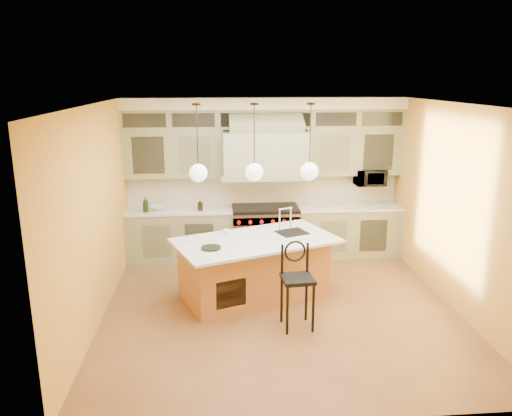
{
  "coord_description": "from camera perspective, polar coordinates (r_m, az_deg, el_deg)",
  "views": [
    {
      "loc": [
        -0.89,
        -6.58,
        3.24
      ],
      "look_at": [
        -0.29,
        0.7,
        1.32
      ],
      "focal_mm": 35.0,
      "sensor_mm": 36.0,
      "label": 1
    }
  ],
  "objects": [
    {
      "name": "microwave",
      "position": [
        9.45,
        12.89,
        3.43
      ],
      "size": [
        0.54,
        0.37,
        0.3
      ],
      "primitive_type": "imported",
      "color": "black",
      "rests_on": "back_cabinetry"
    },
    {
      "name": "range",
      "position": [
        9.19,
        1.05,
        -2.72
      ],
      "size": [
        1.2,
        0.74,
        0.96
      ],
      "color": "silver",
      "rests_on": "floor"
    },
    {
      "name": "ceiling",
      "position": [
        6.65,
        3.04,
        11.77
      ],
      "size": [
        5.0,
        5.0,
        0.0
      ],
      "primitive_type": "plane",
      "rotation": [
        3.14,
        0.0,
        0.0
      ],
      "color": "white",
      "rests_on": "wall_back"
    },
    {
      "name": "fruit_bowl",
      "position": [
        9.08,
        -10.95,
        0.02
      ],
      "size": [
        0.33,
        0.33,
        0.07
      ],
      "primitive_type": "imported",
      "rotation": [
        0.0,
        0.0,
        -0.08
      ],
      "color": "silver",
      "rests_on": "back_cabinetry"
    },
    {
      "name": "wall_front",
      "position": [
        4.54,
        7.06,
        -8.6
      ],
      "size": [
        5.0,
        0.0,
        5.0
      ],
      "primitive_type": "plane",
      "rotation": [
        -1.57,
        0.0,
        0.0
      ],
      "color": "gold",
      "rests_on": "ground"
    },
    {
      "name": "wall_right",
      "position": [
        7.62,
        21.87,
        0.05
      ],
      "size": [
        0.0,
        5.0,
        5.0
      ],
      "primitive_type": "plane",
      "rotation": [
        1.57,
        0.0,
        -1.57
      ],
      "color": "gold",
      "rests_on": "ground"
    },
    {
      "name": "oil_bottle_b",
      "position": [
        8.92,
        -6.41,
        0.37
      ],
      "size": [
        0.1,
        0.1,
        0.2
      ],
      "primitive_type": "imported",
      "rotation": [
        0.0,
        0.0,
        0.05
      ],
      "color": "black",
      "rests_on": "back_cabinetry"
    },
    {
      "name": "back_cabinetry",
      "position": [
        9.04,
        1.02,
        3.17
      ],
      "size": [
        5.0,
        0.77,
        2.9
      ],
      "color": "gray",
      "rests_on": "floor"
    },
    {
      "name": "pendant_center",
      "position": [
        7.17,
        -0.2,
        4.35
      ],
      "size": [
        0.26,
        0.26,
        1.11
      ],
      "color": "#2D2319",
      "rests_on": "ceiling"
    },
    {
      "name": "wall_back",
      "position": [
        9.3,
        0.86,
        3.62
      ],
      "size": [
        5.0,
        0.0,
        5.0
      ],
      "primitive_type": "plane",
      "rotation": [
        1.57,
        0.0,
        0.0
      ],
      "color": "gold",
      "rests_on": "ground"
    },
    {
      "name": "floor",
      "position": [
        7.39,
        2.73,
        -11.31
      ],
      "size": [
        5.0,
        5.0,
        0.0
      ],
      "primitive_type": "plane",
      "color": "brown",
      "rests_on": "ground"
    },
    {
      "name": "wall_left",
      "position": [
        7.01,
        -17.84,
        -0.81
      ],
      "size": [
        0.0,
        5.0,
        5.0
      ],
      "primitive_type": "plane",
      "rotation": [
        1.57,
        0.0,
        1.57
      ],
      "color": "gold",
      "rests_on": "ground"
    },
    {
      "name": "pendant_right",
      "position": [
        7.28,
        6.12,
        4.42
      ],
      "size": [
        0.26,
        0.26,
        1.11
      ],
      "color": "#2D2319",
      "rests_on": "ceiling"
    },
    {
      "name": "kitchen_island",
      "position": [
        7.58,
        -0.14,
        -6.71
      ],
      "size": [
        2.63,
        2.01,
        1.35
      ],
      "rotation": [
        0.0,
        0.0,
        0.37
      ],
      "color": "#A26B39",
      "rests_on": "floor"
    },
    {
      "name": "oil_bottle_a",
      "position": [
        8.96,
        -12.51,
        0.4
      ],
      "size": [
        0.11,
        0.11,
        0.28
      ],
      "primitive_type": "imported",
      "rotation": [
        0.0,
        0.0,
        -0.05
      ],
      "color": "black",
      "rests_on": "back_cabinetry"
    },
    {
      "name": "cup",
      "position": [
        7.53,
        -3.41,
        -2.84
      ],
      "size": [
        0.12,
        0.12,
        0.1
      ],
      "primitive_type": "imported",
      "rotation": [
        0.0,
        0.0,
        0.12
      ],
      "color": "white",
      "rests_on": "kitchen_island"
    },
    {
      "name": "pendant_left",
      "position": [
        7.15,
        -6.62,
        4.23
      ],
      "size": [
        0.26,
        0.26,
        1.11
      ],
      "color": "#2D2319",
      "rests_on": "ceiling"
    },
    {
      "name": "counter_stool",
      "position": [
        6.64,
        4.71,
        -8.2
      ],
      "size": [
        0.44,
        0.44,
        1.16
      ],
      "rotation": [
        0.0,
        0.0,
        0.08
      ],
      "color": "black",
      "rests_on": "floor"
    }
  ]
}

